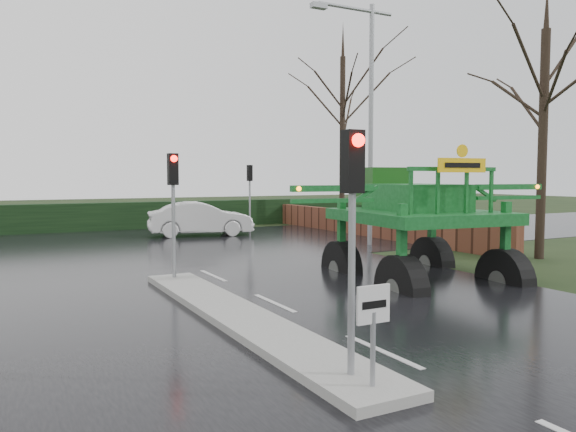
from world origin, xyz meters
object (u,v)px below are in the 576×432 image
traffic_signal_mid (173,188)px  white_sedan (201,236)px  keep_left_sign (373,319)px  traffic_signal_far (250,183)px  traffic_signal_near (353,199)px  crop_sprayer (397,204)px  street_light_right (365,102)px

traffic_signal_mid → white_sedan: 12.57m
traffic_signal_mid → white_sedan: size_ratio=0.70×
keep_left_sign → traffic_signal_mid: bearing=90.0°
traffic_signal_far → keep_left_sign: bearing=70.1°
traffic_signal_near → traffic_signal_mid: (0.00, 8.50, 0.00)m
traffic_signal_mid → traffic_signal_far: 14.75m
traffic_signal_mid → crop_sprayer: 5.96m
traffic_signal_near → crop_sprayer: size_ratio=0.42×
traffic_signal_near → white_sedan: traffic_signal_near is taller
crop_sprayer → white_sedan: size_ratio=1.65×
traffic_signal_near → white_sedan: (4.66, 19.88, -2.59)m
traffic_signal_mid → street_light_right: street_light_right is taller
traffic_signal_mid → traffic_signal_near: bearing=-90.0°
traffic_signal_far → traffic_signal_near: bearing=69.6°
traffic_signal_far → crop_sprayer: 16.27m
keep_left_sign → white_sedan: keep_left_sign is taller
street_light_right → white_sedan: (-4.84, 6.87, -5.99)m
traffic_signal_near → white_sedan: bearing=76.8°
traffic_signal_mid → white_sedan: traffic_signal_mid is taller
keep_left_sign → traffic_signal_far: traffic_signal_far is taller
street_light_right → crop_sprayer: size_ratio=1.20×
keep_left_sign → crop_sprayer: bearing=48.8°
traffic_signal_mid → crop_sprayer: size_ratio=0.42×
crop_sprayer → white_sedan: 15.02m
traffic_signal_far → white_sedan: size_ratio=0.70×
traffic_signal_near → traffic_signal_far: same height
keep_left_sign → crop_sprayer: size_ratio=0.16×
keep_left_sign → traffic_signal_near: size_ratio=0.38×
street_light_right → keep_left_sign: bearing=-125.1°
traffic_signal_far → white_sedan: bearing=19.8°
keep_left_sign → street_light_right: (9.49, 13.50, 4.93)m
keep_left_sign → traffic_signal_far: 22.93m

